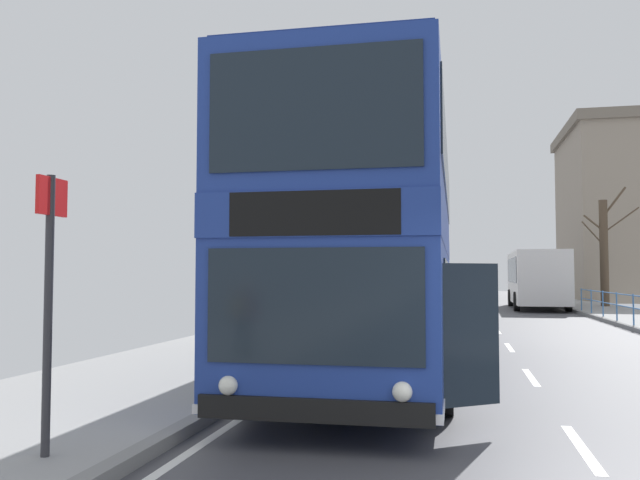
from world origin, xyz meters
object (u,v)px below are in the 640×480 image
(double_decker_bus_main, at_px, (377,247))
(bare_tree_far_00, at_px, (604,251))
(bus_stop_sign_near, at_px, (49,282))
(background_bus_far_lane, at_px, (537,278))

(double_decker_bus_main, distance_m, bare_tree_far_00, 26.74)
(double_decker_bus_main, bearing_deg, bare_tree_far_00, 69.96)
(bus_stop_sign_near, bearing_deg, double_decker_bus_main, 70.79)
(background_bus_far_lane, xyz_separation_m, bus_stop_sign_near, (-7.90, -31.11, 0.10))
(bus_stop_sign_near, distance_m, bare_tree_far_00, 33.69)
(double_decker_bus_main, relative_size, bus_stop_sign_near, 4.30)
(double_decker_bus_main, height_order, bare_tree_far_00, bare_tree_far_00)
(bus_stop_sign_near, bearing_deg, background_bus_far_lane, 75.75)
(double_decker_bus_main, xyz_separation_m, bare_tree_far_00, (9.16, 25.11, 0.75))
(double_decker_bus_main, xyz_separation_m, bus_stop_sign_near, (-2.28, -6.55, -0.58))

